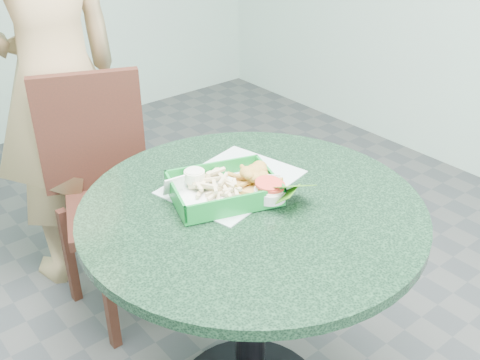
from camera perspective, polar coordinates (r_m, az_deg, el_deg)
cafe_table at (r=1.62m, az=1.16°, el=-8.21°), size 0.93×0.93×0.75m
dining_chair at (r=2.15m, az=-13.24°, el=-0.19°), size 0.39×0.39×0.93m
diner_person at (r=2.23m, az=-18.72°, el=12.37°), size 0.77×0.57×1.93m
placemat at (r=1.62m, az=-0.77°, el=-0.82°), size 0.42×0.36×0.00m
food_basket at (r=1.54m, az=-1.65°, el=-1.87°), size 0.28×0.20×0.06m
crab_sandwich at (r=1.57m, az=1.03°, el=0.15°), size 0.13×0.13×0.07m
fries_pile at (r=1.53m, az=-2.63°, el=-1.22°), size 0.15×0.15×0.05m
sauce_ramekin at (r=1.54m, az=-4.97°, el=-0.68°), size 0.06×0.06×0.03m
garnish_cup at (r=1.54m, az=3.54°, el=-0.86°), size 0.13×0.13×0.05m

